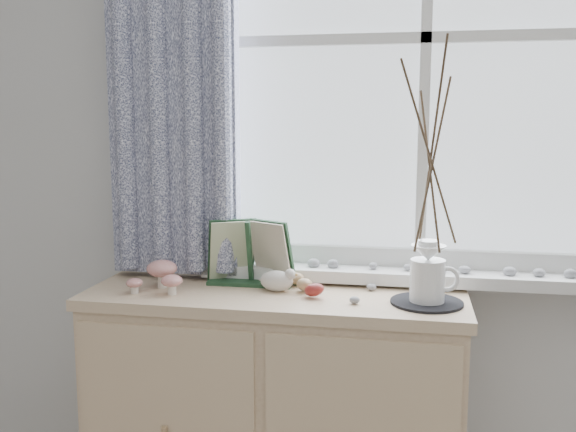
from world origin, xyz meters
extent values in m
cube|color=silver|center=(0.00, 2.00, 1.30)|extent=(4.00, 0.04, 2.60)
cube|color=silver|center=(0.30, 2.00, 1.65)|extent=(1.30, 0.01, 1.40)
cube|color=white|center=(0.30, 1.92, 0.88)|extent=(1.45, 0.16, 0.04)
cube|color=#091034|center=(-0.52, 1.87, 1.68)|extent=(0.44, 0.06, 1.61)
cube|color=beige|center=(-0.15, 1.75, 0.41)|extent=(1.17, 0.43, 0.81)
cube|color=beige|center=(-0.15, 1.75, 0.83)|extent=(1.20, 0.45, 0.03)
cylinder|color=white|center=(-0.52, 1.72, 0.88)|extent=(0.03, 0.03, 0.06)
ellipsoid|color=#AC1005|center=(-0.52, 1.72, 0.91)|extent=(0.10, 0.10, 0.05)
cylinder|color=white|center=(-0.46, 1.65, 0.87)|extent=(0.03, 0.03, 0.04)
ellipsoid|color=#AC1005|center=(-0.46, 1.65, 0.89)|extent=(0.07, 0.07, 0.04)
cylinder|color=white|center=(-0.58, 1.64, 0.87)|extent=(0.02, 0.02, 0.03)
ellipsoid|color=#AC1005|center=(-0.58, 1.64, 0.88)|extent=(0.05, 0.05, 0.03)
ellipsoid|color=tan|center=(-0.06, 1.76, 0.88)|extent=(0.05, 0.04, 0.06)
ellipsoid|color=tan|center=(-0.10, 1.83, 0.88)|extent=(0.05, 0.04, 0.06)
ellipsoid|color=maroon|center=(-0.02, 1.70, 0.88)|extent=(0.05, 0.04, 0.06)
cylinder|color=black|center=(0.32, 1.70, 0.85)|extent=(0.21, 0.21, 0.01)
cylinder|color=white|center=(0.32, 1.70, 0.92)|extent=(0.13, 0.13, 0.13)
cone|color=white|center=(0.32, 1.70, 1.00)|extent=(0.10, 0.10, 0.05)
cylinder|color=white|center=(0.32, 1.70, 1.03)|extent=(0.06, 0.06, 0.03)
torus|color=white|center=(0.38, 1.70, 0.93)|extent=(0.08, 0.04, 0.08)
ellipsoid|color=#9C9C9F|center=(0.11, 1.65, 0.86)|extent=(0.03, 0.03, 0.02)
ellipsoid|color=#9C9C9F|center=(0.15, 1.81, 0.86)|extent=(0.03, 0.03, 0.02)
ellipsoid|color=#9C9C9F|center=(0.33, 1.67, 0.86)|extent=(0.03, 0.03, 0.02)
camera|label=1|loc=(0.26, -0.19, 1.39)|focal=40.00mm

